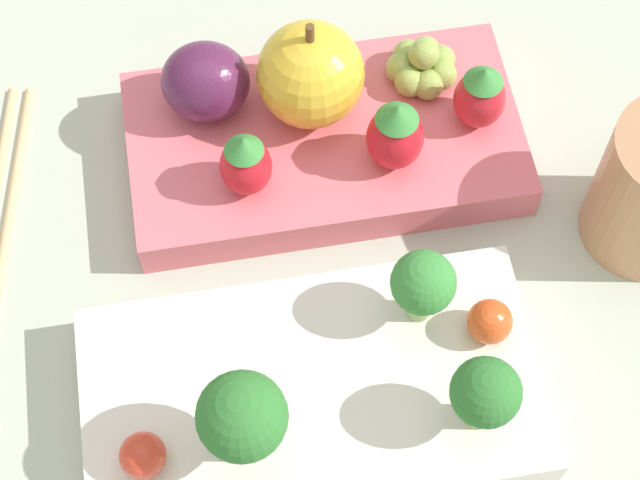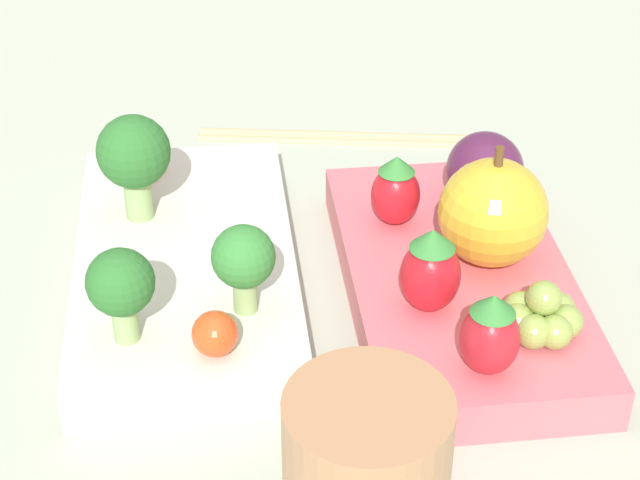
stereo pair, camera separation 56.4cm
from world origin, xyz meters
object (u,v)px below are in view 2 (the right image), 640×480
object	(u,v)px
strawberry_1	(490,335)
broccoli_floret_1	(134,155)
bento_box_savoury	(186,267)
strawberry_2	(396,191)
grape_cluster	(541,315)
cherry_tomato_1	(215,334)
broccoli_floret_0	(243,260)
cherry_tomato_0	(141,158)
bento_box_fruit	(457,285)
strawberry_0	(431,271)
plum	(485,170)
broccoli_floret_2	(121,285)
apple	(493,213)
chopsticks_pair	(352,136)

from	to	relation	value
strawberry_1	broccoli_floret_1	bearing A→B (deg)	56.09
bento_box_savoury	strawberry_2	world-z (taller)	strawberry_2
bento_box_savoury	grape_cluster	size ratio (longest dim) A/B	5.88
broccoli_floret_1	strawberry_1	distance (m)	0.22
cherry_tomato_1	strawberry_1	size ratio (longest dim) A/B	0.52
broccoli_floret_0	strawberry_2	bearing A→B (deg)	-42.06
bento_box_savoury	cherry_tomato_0	size ratio (longest dim) A/B	10.91
bento_box_savoury	bento_box_fruit	distance (m)	0.15
strawberry_0	strawberry_1	world-z (taller)	strawberry_0
bento_box_savoury	plum	bearing A→B (deg)	-72.07
bento_box_fruit	plum	bearing A→B (deg)	-16.01
broccoli_floret_2	strawberry_2	xyz separation A→B (m)	(0.11, -0.13, -0.01)
apple	broccoli_floret_2	bearing A→B (deg)	112.36
broccoli_floret_2	bento_box_savoury	bearing A→B (deg)	-12.56
broccoli_floret_0	bento_box_fruit	bearing A→B (deg)	-68.93
chopsticks_pair	cherry_tomato_0	bearing A→B (deg)	126.13
cherry_tomato_0	strawberry_2	world-z (taller)	strawberry_2
bento_box_savoury	chopsticks_pair	bearing A→B (deg)	-28.21
bento_box_fruit	cherry_tomato_1	distance (m)	0.14
strawberry_0	strawberry_2	distance (m)	0.08
bento_box_savoury	chopsticks_pair	distance (m)	0.19
bento_box_fruit	apple	size ratio (longest dim) A/B	3.37
bento_box_fruit	grape_cluster	world-z (taller)	grape_cluster
plum	broccoli_floret_0	bearing A→B (deg)	129.84
cherry_tomato_0	broccoli_floret_1	bearing A→B (deg)	-171.92
broccoli_floret_1	broccoli_floret_0	bearing A→B (deg)	-141.38
bento_box_savoury	cherry_tomato_1	size ratio (longest dim) A/B	10.56
chopsticks_pair	cherry_tomato_1	bearing A→B (deg)	165.92
broccoli_floret_2	cherry_tomato_1	world-z (taller)	broccoli_floret_2
apple	grape_cluster	xyz separation A→B (m)	(-0.06, -0.02, -0.02)
bento_box_savoury	strawberry_0	xyz separation A→B (m)	(-0.05, -0.13, 0.03)
broccoli_floret_2	cherry_tomato_0	world-z (taller)	broccoli_floret_2
cherry_tomato_1	apple	size ratio (longest dim) A/B	0.33
broccoli_floret_1	strawberry_0	distance (m)	0.18
broccoli_floret_1	strawberry_2	bearing A→B (deg)	-89.44
cherry_tomato_0	chopsticks_pair	bearing A→B (deg)	-53.87
broccoli_floret_2	strawberry_0	distance (m)	0.15
grape_cluster	bento_box_savoury	bearing A→B (deg)	70.58
apple	strawberry_0	distance (m)	0.06
chopsticks_pair	broccoli_floret_1	bearing A→B (deg)	139.28
strawberry_0	strawberry_2	xyz separation A→B (m)	(0.08, 0.01, -0.00)
chopsticks_pair	bento_box_fruit	bearing A→B (deg)	-162.54
cherry_tomato_1	strawberry_2	bearing A→B (deg)	-36.70
strawberry_1	bento_box_savoury	bearing A→B (deg)	59.04
broccoli_floret_1	plum	size ratio (longest dim) A/B	1.30
bento_box_fruit	chopsticks_pair	distance (m)	0.19
strawberry_2	plum	size ratio (longest dim) A/B	0.88
bento_box_fruit	broccoli_floret_1	xyz separation A→B (m)	(0.04, 0.18, 0.05)
bento_box_savoury	strawberry_2	xyz separation A→B (m)	(0.03, -0.11, 0.03)
grape_cluster	bento_box_fruit	bearing A→B (deg)	33.25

